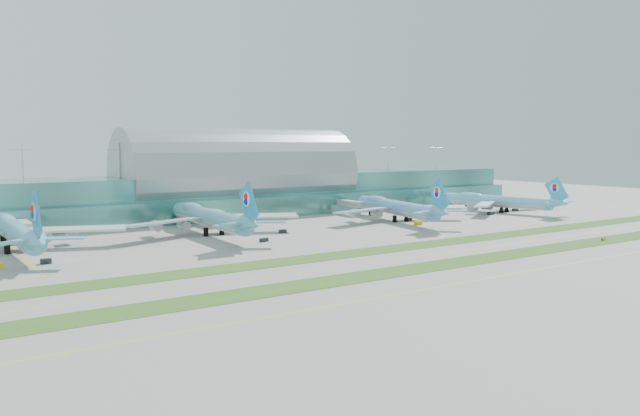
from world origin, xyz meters
TOP-DOWN VIEW (x-y plane):
  - ground at (0.00, 0.00)m, footprint 700.00×700.00m
  - terminal at (0.01, 128.79)m, footprint 340.00×69.10m
  - grass_strip_near at (0.00, -28.00)m, footprint 420.00×12.00m
  - grass_strip_far at (0.00, 2.00)m, footprint 420.00×12.00m
  - taxiline_a at (0.00, -48.00)m, footprint 420.00×0.35m
  - taxiline_b at (0.00, -14.00)m, footprint 420.00×0.35m
  - taxiline_c at (0.00, 18.00)m, footprint 420.00×0.35m
  - taxiline_d at (0.00, 40.00)m, footprint 420.00×0.35m
  - airliner_a at (-112.68, 68.30)m, footprint 71.30×80.83m
  - airliner_b at (-43.38, 68.72)m, footprint 72.74×82.56m
  - airliner_c at (45.78, 60.40)m, footprint 67.54×77.51m
  - airliner_d at (114.57, 59.41)m, footprint 61.17×70.42m
  - gse_b at (-108.80, 38.89)m, footprint 3.00×1.88m
  - gse_c at (-34.86, 39.80)m, footprint 3.49×2.60m
  - gse_d at (-18.05, 54.87)m, footprint 2.99×1.69m
  - gse_e at (44.77, 44.06)m, footprint 3.70×1.70m
  - gse_f at (49.68, 55.88)m, footprint 3.44×2.28m
  - gse_g at (101.72, 52.39)m, footprint 3.93×2.16m
  - gse_h at (125.43, 56.27)m, footprint 3.31×2.44m
  - taxiway_sign_east at (68.95, -28.23)m, footprint 2.41×0.45m

SIDE VIEW (x-z plane):
  - ground at x=0.00m, z-range 0.00..0.00m
  - taxiline_a at x=0.00m, z-range 0.00..0.01m
  - taxiline_b at x=0.00m, z-range 0.00..0.01m
  - taxiline_c at x=0.00m, z-range 0.00..0.01m
  - taxiline_d at x=0.00m, z-range 0.00..0.01m
  - grass_strip_near at x=0.00m, z-range 0.00..0.08m
  - grass_strip_far at x=0.00m, z-range 0.00..0.08m
  - taxiway_sign_east at x=68.95m, z-range 0.00..1.01m
  - gse_c at x=-34.86m, z-range 0.00..1.32m
  - gse_f at x=49.68m, z-range 0.00..1.39m
  - gse_d at x=-18.05m, z-range 0.00..1.40m
  - gse_g at x=101.72m, z-range 0.00..1.42m
  - gse_h at x=125.43m, z-range 0.00..1.43m
  - gse_b at x=-108.80m, z-range 0.00..1.54m
  - gse_e at x=44.77m, z-range 0.00..1.61m
  - airliner_d at x=114.57m, z-range -3.74..15.80m
  - airliner_c at x=45.78m, z-range -4.10..17.32m
  - airliner_a at x=-112.68m, z-range -4.27..18.00m
  - airliner_b at x=-43.38m, z-range -4.35..18.38m
  - terminal at x=0.01m, z-range -3.77..32.23m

